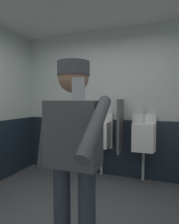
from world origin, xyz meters
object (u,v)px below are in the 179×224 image
at_px(urinal_left, 100,134).
at_px(cell_phone, 78,89).
at_px(person, 73,148).
at_px(urinal_middle, 143,137).

height_order(urinal_left, cell_phone, cell_phone).
xyz_separation_m(person, cell_phone, (0.26, -0.50, 0.43)).
relative_size(urinal_left, person, 0.74).
distance_m(urinal_middle, cell_phone, 2.51).
bearing_deg(urinal_middle, person, -101.69).
height_order(person, cell_phone, person).
relative_size(urinal_left, urinal_middle, 1.00).
xyz_separation_m(urinal_left, cell_phone, (0.61, -2.42, 0.65)).
distance_m(urinal_left, urinal_middle, 0.75).
relative_size(urinal_left, cell_phone, 11.27).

